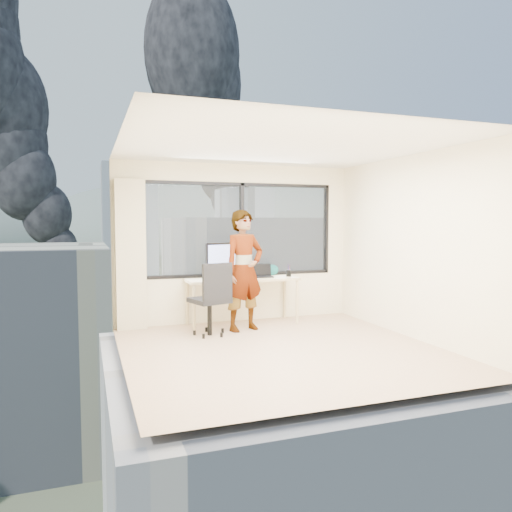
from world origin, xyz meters
name	(u,v)px	position (x,y,z in m)	size (l,w,h in m)	color
floor	(282,350)	(0.00, 0.00, 0.00)	(4.00, 4.00, 0.01)	tan
ceiling	(282,146)	(0.00, 0.00, 2.60)	(4.00, 4.00, 0.01)	white
wall_front	(369,262)	(0.00, -2.00, 1.30)	(4.00, 0.01, 2.60)	beige
wall_left	(120,253)	(-2.00, 0.00, 1.30)	(0.01, 4.00, 2.60)	beige
wall_right	(413,247)	(2.00, 0.00, 1.30)	(0.01, 4.00, 2.60)	beige
window_wall	(239,230)	(0.05, 2.00, 1.52)	(3.30, 0.16, 1.55)	black
curtain	(131,255)	(-1.72, 1.88, 1.15)	(0.45, 0.14, 2.30)	#C4B699
desk	(242,301)	(0.00, 1.66, 0.38)	(1.80, 0.60, 0.75)	#D2BB8D
chair	(209,298)	(-0.69, 1.09, 0.55)	(0.56, 0.56, 1.09)	black
person	(244,270)	(-0.11, 1.24, 0.92)	(0.67, 0.44, 1.83)	#2D2D33
monitor	(221,260)	(-0.33, 1.71, 1.04)	(0.58, 0.12, 0.58)	black
game_console	(216,275)	(-0.38, 1.87, 0.79)	(0.32, 0.27, 0.08)	white
laptop	(264,271)	(0.36, 1.65, 0.85)	(0.30, 0.32, 0.20)	black
cellphone	(240,278)	(-0.06, 1.57, 0.76)	(0.11, 0.05, 0.01)	black
pen_cup	(289,273)	(0.80, 1.64, 0.80)	(0.09, 0.09, 0.11)	black
handbag	(272,270)	(0.60, 1.88, 0.84)	(0.23, 0.12, 0.18)	#0E4E55
exterior_ground	(97,285)	(0.00, 120.00, -14.00)	(400.00, 400.00, 0.04)	#515B3D
near_bldg_b	(245,301)	(12.00, 38.00, -6.00)	(14.00, 13.00, 16.00)	white
near_bldg_c	(471,341)	(30.00, 28.00, -9.00)	(12.00, 10.00, 10.00)	beige
far_tower_b	(129,224)	(8.00, 120.00, 1.00)	(13.00, 13.00, 30.00)	silver
far_tower_c	(244,230)	(45.00, 140.00, -1.00)	(15.00, 15.00, 26.00)	silver
hill_b	(239,244)	(100.00, 320.00, -14.00)	(300.00, 220.00, 96.00)	slate
tree_b	(220,435)	(4.00, 18.00, -9.50)	(7.60, 7.60, 9.00)	#1B521D
tree_c	(328,321)	(22.00, 40.00, -9.00)	(8.40, 8.40, 10.00)	#1B521D
smoke_plume_a	(55,94)	(-10.00, 150.00, 39.00)	(40.00, 24.00, 90.00)	black
smoke_plume_b	(244,155)	(55.00, 170.00, 27.00)	(30.00, 18.00, 70.00)	black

